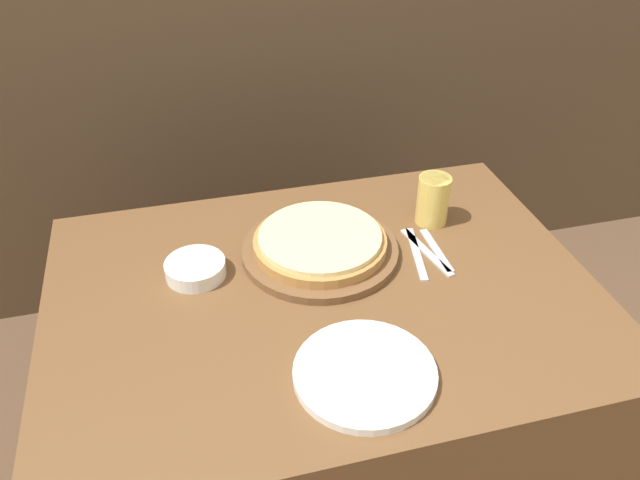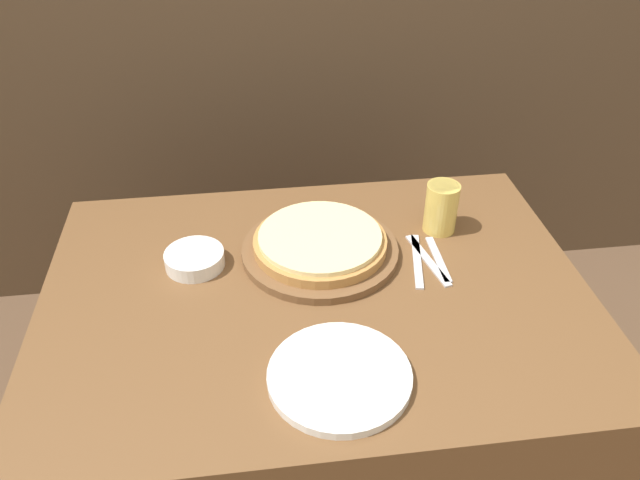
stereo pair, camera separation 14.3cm
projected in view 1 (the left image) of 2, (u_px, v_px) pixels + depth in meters
dining_table at (323, 401)px, 1.57m from camera, size 1.19×0.86×0.75m
pizza_on_board at (320, 245)px, 1.44m from camera, size 0.36×0.36×0.06m
beer_glass at (433, 198)px, 1.53m from camera, size 0.08×0.08×0.12m
dinner_plate at (365, 373)px, 1.15m from camera, size 0.27×0.27×0.02m
side_bowl at (195, 269)px, 1.38m from camera, size 0.13×0.13×0.04m
fork at (416, 254)px, 1.45m from camera, size 0.06×0.20×0.00m
dinner_knife at (426, 252)px, 1.46m from camera, size 0.06×0.20×0.00m
spoon at (436, 250)px, 1.46m from camera, size 0.02×0.17×0.00m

